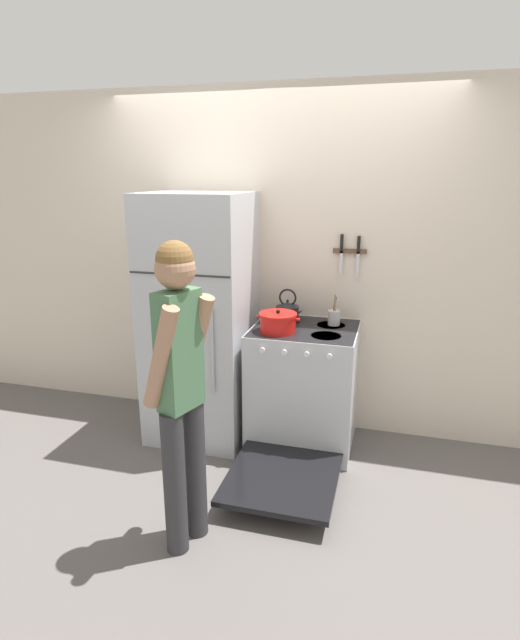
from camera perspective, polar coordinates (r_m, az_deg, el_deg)
The scene contains 9 objects.
ground_plane at distance 4.21m, azimuth 1.54°, elevation -11.03°, with size 14.00×14.00×0.00m, color #5B5654.
wall_back at distance 3.82m, azimuth 1.80°, elevation 6.42°, with size 10.00×0.06×2.55m.
refrigerator at distance 3.69m, azimuth -6.77°, elevation 0.10°, with size 0.72×0.72×1.81m.
stove_range at distance 3.64m, azimuth 4.87°, elevation -7.87°, with size 0.74×1.35×0.89m.
dutch_oven_pot at distance 3.41m, azimuth 2.06°, elevation -0.26°, with size 0.30×0.26×0.16m.
tea_kettle at distance 3.64m, azimuth 3.18°, elevation 1.00°, with size 0.21×0.17×0.25m.
utensil_jar at distance 3.60m, azimuth 8.45°, elevation 0.35°, with size 0.09×0.09×0.23m.
person at distance 2.53m, azimuth -9.06°, elevation -7.07°, with size 0.34×0.39×1.64m.
wall_knife_strip at distance 3.66m, azimuth 10.23°, elevation 7.88°, with size 0.24×0.03×0.31m.
Camera 1 is at (0.88, -3.63, 1.94)m, focal length 28.00 mm.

